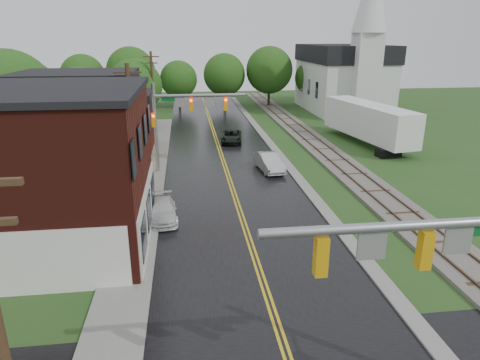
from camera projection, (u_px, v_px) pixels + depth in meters
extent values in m
cube|color=black|center=(223.00, 160.00, 38.62)|extent=(10.00, 90.00, 0.02)
cube|color=gray|center=(271.00, 145.00, 43.97)|extent=(0.80, 70.00, 0.12)
cube|color=gray|center=(149.00, 180.00, 33.18)|extent=(2.40, 50.00, 0.12)
cube|color=#48150F|center=(4.00, 174.00, 21.74)|extent=(14.00, 10.00, 8.00)
cube|color=silver|center=(148.00, 212.00, 23.39)|extent=(0.10, 9.50, 3.00)
cube|color=tan|center=(83.00, 139.00, 32.51)|extent=(8.00, 7.00, 6.40)
cube|color=#3F0F0C|center=(115.00, 128.00, 41.41)|extent=(7.00, 6.00, 4.40)
cube|color=silver|center=(342.00, 86.00, 63.40)|extent=(10.00, 16.00, 7.00)
cube|color=black|center=(344.00, 53.00, 61.89)|extent=(10.40, 16.40, 2.40)
cube|color=silver|center=(365.00, 78.00, 55.24)|extent=(3.20, 3.20, 11.00)
cube|color=#59544C|center=(314.00, 142.00, 44.49)|extent=(3.20, 80.00, 0.20)
cube|color=#4C3828|center=(307.00, 141.00, 44.36)|extent=(0.10, 80.00, 0.12)
cube|color=#4C3828|center=(321.00, 141.00, 44.54)|extent=(0.10, 80.00, 0.12)
cylinder|color=gray|center=(401.00, 226.00, 10.57)|extent=(7.20, 0.26, 0.26)
cube|color=orange|center=(425.00, 250.00, 10.88)|extent=(0.32, 0.30, 1.05)
cube|color=orange|center=(321.00, 256.00, 10.55)|extent=(0.32, 0.30, 1.05)
cube|color=gray|center=(458.00, 241.00, 10.92)|extent=(0.75, 0.06, 0.75)
cube|color=gray|center=(372.00, 246.00, 10.64)|extent=(0.75, 0.06, 0.75)
cylinder|color=gray|center=(156.00, 129.00, 33.97)|extent=(0.28, 0.28, 7.20)
cylinder|color=gray|center=(200.00, 95.00, 33.57)|extent=(7.20, 0.26, 0.26)
cube|color=orange|center=(191.00, 105.00, 33.71)|extent=(0.32, 0.30, 1.05)
cube|color=orange|center=(226.00, 104.00, 34.04)|extent=(0.32, 0.30, 1.05)
cube|color=gray|center=(180.00, 102.00, 33.54)|extent=(0.75, 0.06, 0.75)
cube|color=gray|center=(209.00, 102.00, 33.82)|extent=(0.75, 0.06, 0.75)
cube|color=#0C5926|center=(170.00, 99.00, 33.37)|extent=(1.40, 0.04, 0.30)
sphere|color=#FF0C0C|center=(191.00, 101.00, 33.43)|extent=(0.20, 0.20, 0.20)
cylinder|color=#382616|center=(132.00, 132.00, 28.84)|extent=(0.28, 0.28, 9.00)
cube|color=#382616|center=(127.00, 73.00, 27.59)|extent=(1.80, 0.12, 0.12)
cube|color=#382616|center=(128.00, 84.00, 27.81)|extent=(1.40, 0.12, 0.12)
cylinder|color=#382616|center=(153.00, 92.00, 49.51)|extent=(0.28, 0.28, 9.00)
cube|color=#382616|center=(151.00, 57.00, 48.26)|extent=(1.80, 0.12, 0.12)
cube|color=#382616|center=(151.00, 63.00, 48.48)|extent=(1.40, 0.12, 0.12)
cylinder|color=black|center=(18.00, 142.00, 37.78)|extent=(0.36, 0.36, 3.42)
sphere|color=#224F16|center=(10.00, 95.00, 36.44)|extent=(7.60, 7.60, 7.60)
sphere|color=#224F16|center=(17.00, 103.00, 36.35)|extent=(5.32, 5.32, 5.32)
cylinder|color=black|center=(85.00, 127.00, 45.89)|extent=(0.36, 0.36, 2.70)
sphere|color=#224F16|center=(81.00, 96.00, 44.83)|extent=(6.00, 6.00, 6.00)
sphere|color=#224F16|center=(87.00, 101.00, 44.70)|extent=(4.20, 4.20, 4.20)
cylinder|color=black|center=(137.00, 115.00, 52.10)|extent=(0.36, 0.36, 2.88)
sphere|color=#224F16|center=(135.00, 86.00, 50.97)|extent=(6.40, 6.40, 6.40)
sphere|color=#224F16|center=(140.00, 91.00, 50.85)|extent=(4.48, 4.48, 4.48)
imported|color=black|center=(232.00, 136.00, 44.82)|extent=(2.63, 4.70, 1.24)
imported|color=silver|center=(269.00, 162.00, 35.31)|extent=(2.10, 4.56, 1.45)
imported|color=silver|center=(163.00, 211.00, 25.95)|extent=(1.98, 4.15, 1.17)
cube|color=black|center=(388.00, 152.00, 39.57)|extent=(2.32, 1.53, 0.80)
cylinder|color=gray|center=(354.00, 133.00, 47.35)|extent=(0.16, 0.16, 0.80)
cube|color=white|center=(368.00, 120.00, 43.58)|extent=(4.99, 13.53, 3.31)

